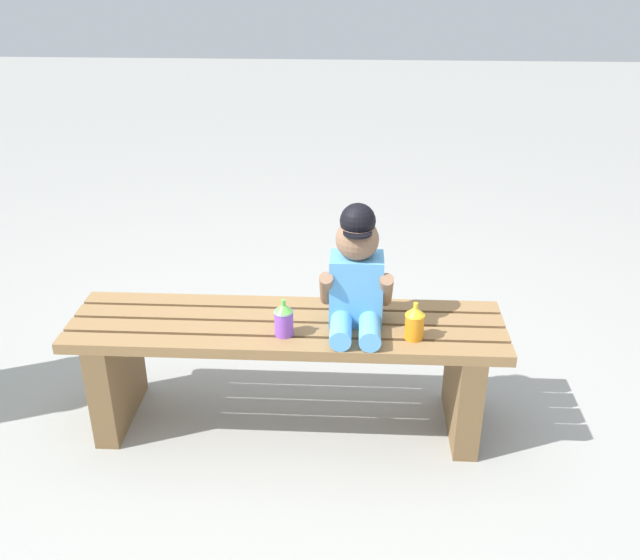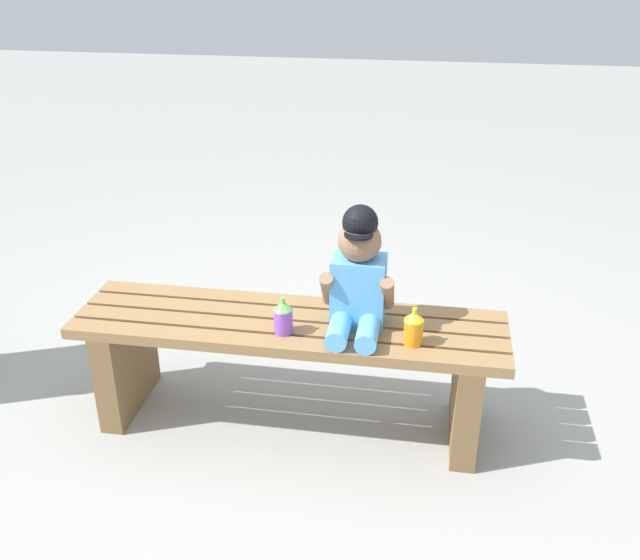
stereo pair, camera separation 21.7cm
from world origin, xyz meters
name	(u,v)px [view 2 (the right image)]	position (x,y,z in m)	size (l,w,h in m)	color
ground_plane	(291,419)	(0.00, 0.00, 0.00)	(16.00, 16.00, 0.00)	#999993
park_bench	(290,354)	(0.00, 0.00, 0.27)	(1.42, 0.36, 0.40)	olive
child_figure	(358,276)	(0.22, 0.00, 0.58)	(0.23, 0.27, 0.40)	#59A5E5
sippy_cup_left	(284,316)	(0.00, -0.08, 0.46)	(0.06, 0.06, 0.12)	#8C4CCC
sippy_cup_right	(414,327)	(0.41, -0.08, 0.46)	(0.06, 0.06, 0.12)	orange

